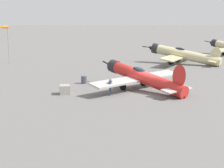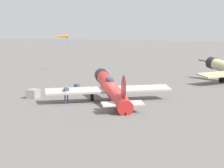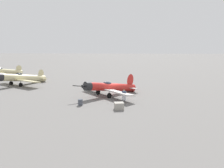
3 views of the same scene
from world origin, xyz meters
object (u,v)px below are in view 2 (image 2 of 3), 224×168
(ground_crew_mechanic, at_px, (66,93))
(fuel_drum, at_px, (77,88))
(airplane_foreground, at_px, (111,88))
(windsock_mast, at_px, (62,38))
(equipment_crate, at_px, (33,94))

(ground_crew_mechanic, bearing_deg, fuel_drum, 133.19)
(airplane_foreground, distance_m, windsock_mast, 27.34)
(airplane_foreground, height_order, windsock_mast, windsock_mast)
(ground_crew_mechanic, xyz_separation_m, windsock_mast, (-16.42, 20.94, 4.45))
(equipment_crate, bearing_deg, fuel_drum, 74.71)
(airplane_foreground, distance_m, fuel_drum, 7.17)
(ground_crew_mechanic, distance_m, windsock_mast, 26.98)
(ground_crew_mechanic, height_order, windsock_mast, windsock_mast)
(ground_crew_mechanic, distance_m, fuel_drum, 6.60)
(airplane_foreground, height_order, fuel_drum, airplane_foreground)
(ground_crew_mechanic, height_order, equipment_crate, ground_crew_mechanic)
(equipment_crate, bearing_deg, ground_crew_mechanic, -7.18)
(airplane_foreground, height_order, equipment_crate, airplane_foreground)
(equipment_crate, relative_size, fuel_drum, 1.58)
(airplane_foreground, xyz_separation_m, ground_crew_mechanic, (-3.25, -2.41, -0.33))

